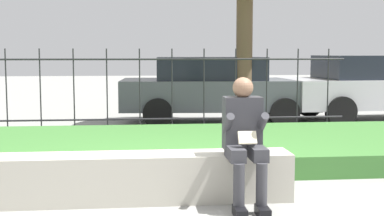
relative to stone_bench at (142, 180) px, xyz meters
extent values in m
plane|color=gray|center=(0.31, 0.00, -0.22)|extent=(60.00, 60.00, 0.00)
cube|color=#B7B2A3|center=(0.00, 0.00, 0.03)|extent=(3.12, 0.47, 0.50)
cube|color=gray|center=(0.00, 0.00, -0.18)|extent=(3.00, 0.43, 0.08)
cube|color=black|center=(0.92, -0.64, -0.18)|extent=(0.11, 0.26, 0.09)
cylinder|color=#38383D|center=(0.92, -0.58, 0.07)|extent=(0.11, 0.11, 0.41)
cube|color=#38383D|center=(0.92, -0.37, 0.34)|extent=(0.15, 0.42, 0.13)
cube|color=black|center=(1.14, -0.64, -0.18)|extent=(0.11, 0.26, 0.09)
cylinder|color=#38383D|center=(1.14, -0.58, 0.07)|extent=(0.11, 0.11, 0.41)
cube|color=#38383D|center=(1.14, -0.37, 0.34)|extent=(0.15, 0.42, 0.13)
cube|color=#333338|center=(1.03, -0.16, 0.61)|extent=(0.38, 0.24, 0.54)
sphere|color=#8C664C|center=(1.03, -0.18, 0.97)|extent=(0.21, 0.21, 0.21)
cylinder|color=#333338|center=(0.85, -0.32, 0.63)|extent=(0.08, 0.29, 0.24)
cylinder|color=#333338|center=(1.20, -0.32, 0.63)|extent=(0.08, 0.29, 0.24)
cube|color=beige|center=(1.03, -0.42, 0.50)|extent=(0.18, 0.09, 0.13)
cube|color=#3D7533|center=(0.31, 2.27, -0.08)|extent=(9.11, 3.15, 0.29)
cylinder|color=#232326|center=(0.31, 4.32, 0.10)|extent=(7.11, 0.03, 0.03)
cylinder|color=#232326|center=(0.31, 4.32, 1.20)|extent=(7.11, 0.03, 0.03)
cylinder|color=#232326|center=(-2.36, 4.32, 0.58)|extent=(0.02, 0.02, 1.61)
cylinder|color=#232326|center=(-1.77, 4.32, 0.58)|extent=(0.02, 0.02, 1.61)
cylinder|color=#232326|center=(-1.17, 4.32, 0.58)|extent=(0.02, 0.02, 1.61)
cylinder|color=#232326|center=(-0.58, 4.32, 0.58)|extent=(0.02, 0.02, 1.61)
cylinder|color=#232326|center=(0.01, 4.32, 0.58)|extent=(0.02, 0.02, 1.61)
cylinder|color=#232326|center=(0.60, 4.32, 0.58)|extent=(0.02, 0.02, 1.61)
cylinder|color=#232326|center=(1.20, 4.32, 0.58)|extent=(0.02, 0.02, 1.61)
cylinder|color=#232326|center=(1.79, 4.32, 0.58)|extent=(0.02, 0.02, 1.61)
cylinder|color=#232326|center=(2.38, 4.32, 0.58)|extent=(0.02, 0.02, 1.61)
cylinder|color=#232326|center=(2.97, 4.32, 0.58)|extent=(0.02, 0.02, 1.61)
cylinder|color=#232326|center=(3.57, 4.32, 0.58)|extent=(0.02, 0.02, 1.61)
cube|color=#B7B7BC|center=(5.53, 6.14, 0.42)|extent=(4.59, 2.07, 0.64)
cube|color=black|center=(5.35, 6.13, 0.99)|extent=(2.55, 1.74, 0.52)
cylinder|color=black|center=(4.18, 5.17, 0.10)|extent=(0.65, 0.23, 0.64)
cylinder|color=black|center=(4.09, 6.97, 0.10)|extent=(0.65, 0.23, 0.64)
cube|color=#4C5156|center=(1.74, 6.14, 0.41)|extent=(4.32, 1.99, 0.65)
cube|color=black|center=(1.57, 6.15, 0.97)|extent=(2.42, 1.65, 0.49)
cylinder|color=black|center=(2.99, 5.21, 0.08)|extent=(0.63, 0.24, 0.62)
cylinder|color=black|center=(3.10, 6.88, 0.08)|extent=(0.63, 0.24, 0.62)
cylinder|color=black|center=(0.38, 5.39, 0.08)|extent=(0.63, 0.24, 0.62)
cylinder|color=black|center=(0.49, 7.06, 0.08)|extent=(0.63, 0.24, 0.62)
cylinder|color=brown|center=(2.17, 5.43, 1.43)|extent=(0.33, 0.33, 3.30)
camera|label=1|loc=(-0.04, -5.48, 1.33)|focal=50.00mm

